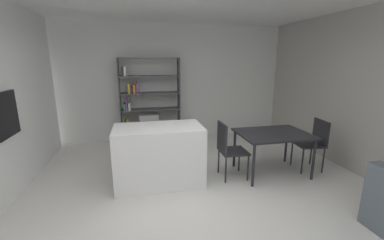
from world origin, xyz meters
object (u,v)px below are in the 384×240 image
(open_bookshelf, at_px, (146,104))
(built_in_oven, at_px, (6,114))
(kitchen_island, at_px, (159,155))
(dining_chair_island_side, at_px, (228,146))
(dining_chair_window_side, at_px, (314,140))
(dining_table, at_px, (273,137))

(open_bookshelf, bearing_deg, built_in_oven, -132.04)
(kitchen_island, relative_size, dining_chair_island_side, 1.44)
(built_in_oven, distance_m, dining_chair_window_side, 4.82)
(built_in_oven, xyz_separation_m, kitchen_island, (2.02, -0.01, -0.76))
(dining_table, relative_size, dining_chair_island_side, 1.25)
(kitchen_island, relative_size, open_bookshelf, 0.69)
(kitchen_island, distance_m, dining_chair_window_side, 2.75)
(dining_chair_island_side, bearing_deg, open_bookshelf, 29.99)
(built_in_oven, bearing_deg, kitchen_island, -0.15)
(built_in_oven, xyz_separation_m, open_bookshelf, (1.93, 2.14, -0.30))
(kitchen_island, height_order, dining_table, kitchen_island)
(open_bookshelf, distance_m, dining_chair_window_side, 3.63)
(built_in_oven, bearing_deg, dining_chair_island_side, -1.26)
(dining_chair_window_side, bearing_deg, dining_table, -84.46)
(open_bookshelf, distance_m, dining_table, 3.02)
(dining_chair_island_side, relative_size, dining_chair_window_side, 1.04)
(kitchen_island, bearing_deg, open_bookshelf, 92.40)
(built_in_oven, height_order, dining_chair_island_side, built_in_oven)
(kitchen_island, xyz_separation_m, dining_table, (1.94, -0.07, 0.19))
(kitchen_island, xyz_separation_m, dining_chair_island_side, (1.12, -0.06, 0.09))
(open_bookshelf, xyz_separation_m, dining_table, (2.03, -2.22, -0.26))
(dining_chair_island_side, bearing_deg, dining_table, -88.92)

